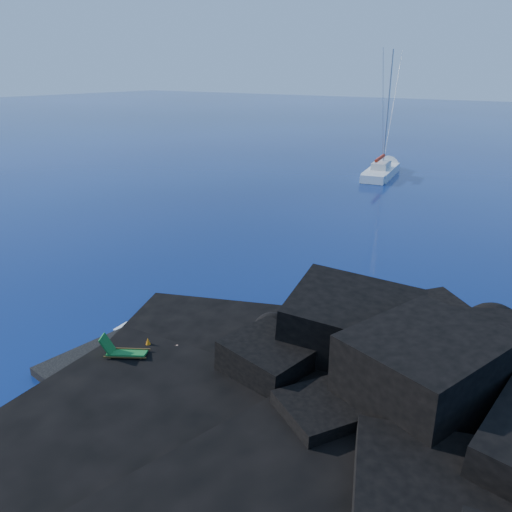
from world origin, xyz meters
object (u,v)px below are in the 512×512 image
at_px(sailboat, 381,176).
at_px(sunbather, 166,346).
at_px(marker_cone, 148,344).
at_px(deck_chair, 127,348).

xyz_separation_m(sailboat, sunbather, (6.87, -41.54, 0.52)).
distance_m(sailboat, marker_cone, 42.42).
xyz_separation_m(deck_chair, sunbather, (0.68, 1.50, -0.44)).
height_order(deck_chair, sunbather, deck_chair).
height_order(sunbather, marker_cone, marker_cone).
bearing_deg(sailboat, deck_chair, -91.59).
relative_size(deck_chair, marker_cone, 3.03).
xyz_separation_m(sailboat, marker_cone, (6.25, -41.96, 0.64)).
height_order(sailboat, deck_chair, sailboat).
bearing_deg(sailboat, sunbather, -90.39).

